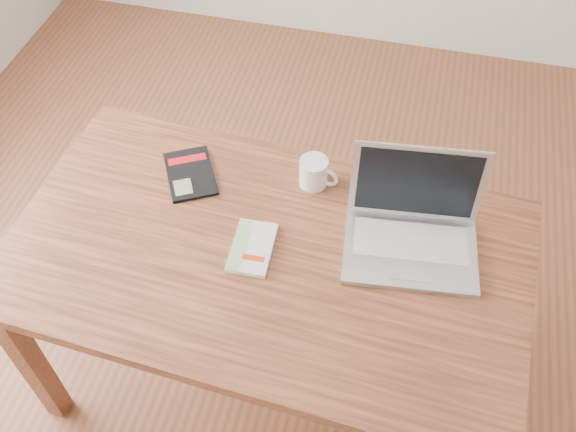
% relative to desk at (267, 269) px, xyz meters
% --- Properties ---
extents(room, '(4.04, 4.04, 2.70)m').
position_rel_desk_xyz_m(room, '(0.04, 0.16, 0.69)').
color(room, brown).
rests_on(room, ground).
extents(desk, '(1.53, 0.93, 0.75)m').
position_rel_desk_xyz_m(desk, '(0.00, 0.00, 0.00)').
color(desk, brown).
rests_on(desk, ground).
extents(white_guidebook, '(0.12, 0.19, 0.02)m').
position_rel_desk_xyz_m(white_guidebook, '(-0.04, -0.00, 0.10)').
color(white_guidebook, silver).
rests_on(white_guidebook, desk).
extents(black_guidebook, '(0.23, 0.25, 0.01)m').
position_rel_desk_xyz_m(black_guidebook, '(-0.31, 0.23, 0.10)').
color(black_guidebook, black).
rests_on(black_guidebook, desk).
extents(laptop, '(0.40, 0.33, 0.26)m').
position_rel_desk_xyz_m(laptop, '(0.39, 0.14, 0.15)').
color(laptop, silver).
rests_on(laptop, desk).
extents(coffee_mug, '(0.13, 0.09, 0.09)m').
position_rel_desk_xyz_m(coffee_mug, '(0.08, 0.29, 0.14)').
color(coffee_mug, white).
rests_on(coffee_mug, desk).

